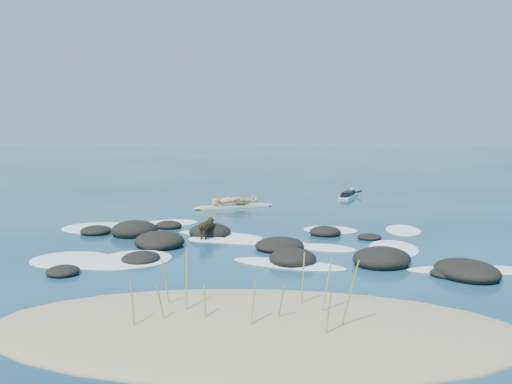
{
  "coord_description": "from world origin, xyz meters",
  "views": [
    {
      "loc": [
        0.71,
        -17.25,
        3.35
      ],
      "look_at": [
        -0.85,
        4.0,
        0.9
      ],
      "focal_mm": 40.0,
      "sensor_mm": 36.0,
      "label": 1
    }
  ],
  "objects": [
    {
      "name": "breaking_foam",
      "position": [
        -1.41,
        -1.23,
        0.01
      ],
      "size": [
        13.76,
        7.85,
        0.12
      ],
      "color": "white",
      "rests_on": "ground"
    },
    {
      "name": "ground",
      "position": [
        0.0,
        0.0,
        0.0
      ],
      "size": [
        160.0,
        160.0,
        0.0
      ],
      "primitive_type": "plane",
      "color": "#0A2642",
      "rests_on": "ground"
    },
    {
      "name": "sand_dune",
      "position": [
        0.0,
        -8.2,
        0.0
      ],
      "size": [
        9.0,
        4.4,
        0.6
      ],
      "primitive_type": "ellipsoid",
      "color": "#9E8966",
      "rests_on": "ground"
    },
    {
      "name": "paddling_surfer_rig",
      "position": [
        3.14,
        9.98,
        0.13
      ],
      "size": [
        1.27,
        2.25,
        0.39
      ],
      "rotation": [
        0.0,
        0.0,
        1.25
      ],
      "color": "white",
      "rests_on": "ground"
    },
    {
      "name": "reef_rocks",
      "position": [
        -0.62,
        -1.99,
        0.12
      ],
      "size": [
        11.71,
        7.2,
        0.6
      ],
      "color": "black",
      "rests_on": "ground"
    },
    {
      "name": "dog",
      "position": [
        -1.97,
        -0.73,
        0.44
      ],
      "size": [
        0.41,
        1.03,
        0.66
      ],
      "rotation": [
        0.0,
        0.0,
        1.34
      ],
      "color": "black",
      "rests_on": "ground"
    },
    {
      "name": "standing_surfer_rig",
      "position": [
        -1.92,
        6.01,
        0.79
      ],
      "size": [
        3.3,
        1.78,
        1.99
      ],
      "rotation": [
        0.0,
        0.0,
        0.44
      ],
      "color": "beige",
      "rests_on": "ground"
    },
    {
      "name": "dune_grass",
      "position": [
        -0.06,
        -8.26,
        0.6
      ],
      "size": [
        3.57,
        1.61,
        1.21
      ],
      "color": "olive",
      "rests_on": "ground"
    }
  ]
}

